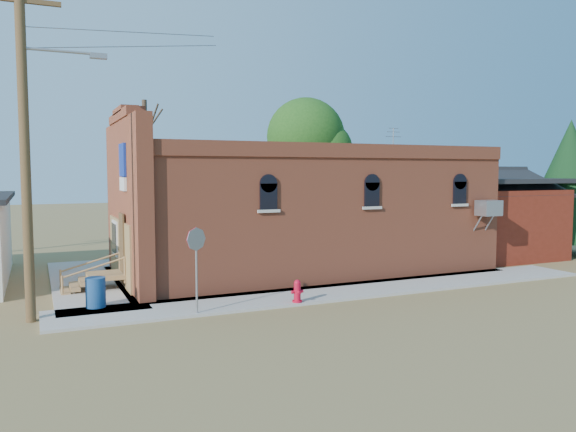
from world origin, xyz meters
name	(u,v)px	position (x,y,z in m)	size (l,w,h in m)	color
ground	(323,302)	(0.00, 0.00, 0.00)	(120.00, 120.00, 0.00)	olive
sidewalk_south	(350,291)	(1.50, 0.90, 0.04)	(19.00, 2.20, 0.08)	#9E9991
sidewalk_west	(90,282)	(-6.30, 6.00, 0.04)	(2.60, 10.00, 0.08)	#9E9991
brick_bar	(296,213)	(1.64, 5.49, 2.34)	(16.40, 7.97, 6.30)	#AF5235
red_shed	(482,208)	(11.50, 5.50, 2.27)	(5.40, 6.40, 4.30)	#5B1B0F
utility_pole	(27,143)	(-8.14, 1.20, 4.77)	(3.12, 0.26, 9.00)	#513A20
tree_bare_near	(145,132)	(-3.00, 13.00, 5.96)	(2.80, 2.80, 7.65)	#473728
tree_leafy	(306,137)	(6.00, 13.50, 5.93)	(4.40, 4.40, 8.15)	#473728
evergreen_tree	(569,178)	(15.50, 4.00, 3.71)	(3.60, 3.60, 6.50)	#473728
fire_hydrant	(297,291)	(-0.87, 0.00, 0.42)	(0.38, 0.36, 0.69)	#B60A24
stop_sign	(196,247)	(-3.97, 0.00, 1.93)	(0.60, 0.34, 2.40)	gray
trash_barrel	(96,292)	(-6.48, 1.86, 0.52)	(0.57, 0.57, 0.87)	navy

